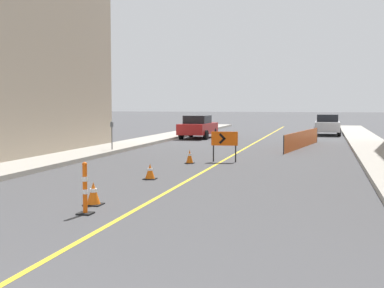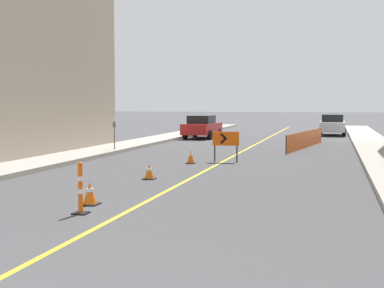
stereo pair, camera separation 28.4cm
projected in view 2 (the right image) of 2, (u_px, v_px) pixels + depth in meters
name	position (u px, v px, depth m)	size (l,w,h in m)	color
lane_stripe	(252.00, 146.00, 30.11)	(0.12, 53.20, 0.01)	gold
sidewalk_left	(141.00, 143.00, 31.79)	(2.18, 53.20, 0.18)	#9E998E
sidewalk_right	(376.00, 147.00, 28.41)	(2.18, 53.20, 0.18)	#9E998E
traffic_cone_second	(90.00, 193.00, 12.70)	(0.41, 0.41, 0.55)	black
traffic_cone_third	(149.00, 172.00, 17.01)	(0.39, 0.39, 0.50)	black
traffic_cone_fourth	(191.00, 157.00, 21.46)	(0.35, 0.35, 0.56)	black
delineator_post_front	(80.00, 192.00, 11.64)	(0.32, 0.32, 1.15)	black
arrow_barricade_primary	(226.00, 140.00, 21.98)	(1.09, 0.17, 1.26)	#EF560C
safety_mesh_fence	(306.00, 139.00, 29.15)	(1.47, 8.57, 0.91)	#EF560C
parked_car_curb_near	(202.00, 127.00, 37.00)	(2.00, 4.38, 1.59)	maroon
parked_car_curb_mid	(332.00, 125.00, 40.43)	(1.93, 4.31, 1.59)	#B7B7BC
parking_meter_far_curb	(114.00, 130.00, 25.94)	(0.12, 0.11, 1.37)	#4C4C51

